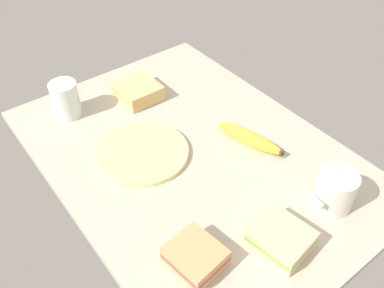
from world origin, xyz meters
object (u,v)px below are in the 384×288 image
plate_of_food (143,152)px  glass_of_milk (66,101)px  sandwich_extra (196,257)px  coffee_mug_black (335,190)px  sandwich_main (138,91)px  banana (250,138)px  sandwich_side (281,239)px

plate_of_food → glass_of_milk: size_ratio=2.25×
plate_of_food → glass_of_milk: bearing=-163.9°
sandwich_extra → glass_of_milk: bearing=179.1°
coffee_mug_black → sandwich_main: bearing=-168.6°
plate_of_food → sandwich_extra: bearing=-14.9°
sandwich_main → banana: sandwich_main is taller
plate_of_food → sandwich_main: bearing=150.5°
coffee_mug_black → banana: size_ratio=0.56×
sandwich_side → banana: size_ratio=0.64×
coffee_mug_black → sandwich_side: coffee_mug_black is taller
glass_of_milk → coffee_mug_black: bearing=26.0°
sandwich_main → coffee_mug_black: bearing=11.4°
coffee_mug_black → glass_of_milk: bearing=-154.0°
sandwich_extra → sandwich_main: bearing=158.9°
banana → sandwich_extra: bearing=-59.8°
sandwich_side → glass_of_milk: 66.45cm
sandwich_side → banana: (-25.74, 16.05, -0.43)cm
sandwich_extra → banana: (-18.58, 31.90, -0.43)cm
sandwich_extra → glass_of_milk: 57.61cm
coffee_mug_black → sandwich_extra: bearing=-101.6°
coffee_mug_black → glass_of_milk: (-64.18, -31.33, -0.27)cm
sandwich_side → banana: sandwich_side is taller
sandwich_main → plate_of_food: bearing=-29.5°
coffee_mug_black → glass_of_milk: size_ratio=1.07×
sandwich_side → sandwich_main: bearing=175.8°
plate_of_food → sandwich_main: (-20.97, 11.85, 1.60)cm
sandwich_extra → sandwich_side: bearing=65.7°
plate_of_food → glass_of_milk: 27.20cm
sandwich_main → banana: (34.06, 11.61, -0.43)cm
coffee_mug_black → plate_of_food: bearing=-148.1°
sandwich_extra → banana: bearing=120.2°
banana → sandwich_side: bearing=-31.9°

